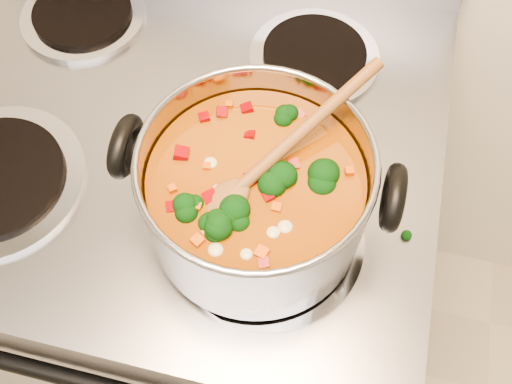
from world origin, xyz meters
TOP-DOWN VIEW (x-y plane):
  - electric_range at (-0.03, 1.16)m, footprint 0.79×0.72m
  - stockpot at (0.14, 1.02)m, footprint 0.32×0.26m
  - wooden_spoon at (0.15, 1.03)m, footprint 0.18×0.23m
  - cooktop_crumbs at (0.08, 0.90)m, footprint 0.25×0.18m

SIDE VIEW (x-z plane):
  - electric_range at x=-0.03m, z-range -0.07..1.01m
  - cooktop_crumbs at x=0.08m, z-range 0.92..0.93m
  - stockpot at x=0.14m, z-range 0.93..1.08m
  - wooden_spoon at x=0.15m, z-range 1.02..1.10m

